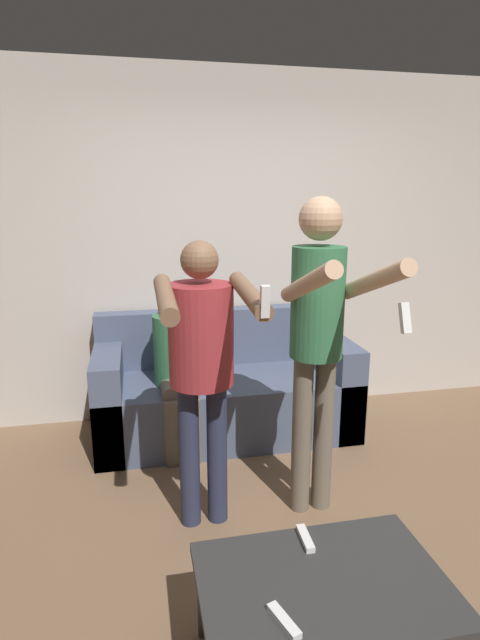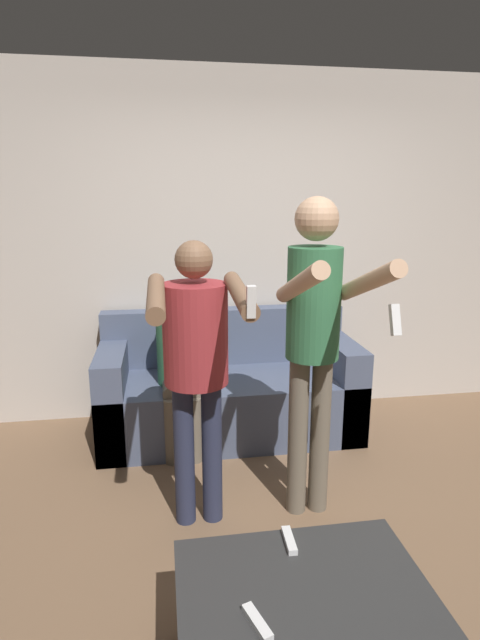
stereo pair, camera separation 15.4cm
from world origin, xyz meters
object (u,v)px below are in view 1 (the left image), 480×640
object	(u,v)px
person_standing_right	(319,326)
person_seated	(177,360)
coffee_table	(323,591)
remote_far	(305,538)
remote_near	(284,621)
person_standing_left	(202,354)
couch	(225,392)

from	to	relation	value
person_standing_right	person_seated	distance (m)	1.23
person_seated	coffee_table	size ratio (longest dim) A/B	1.30
remote_far	person_seated	bearing A→B (deg)	102.16
remote_near	remote_far	xyz separation A→B (m)	(0.20, 0.37, 0.00)
person_standing_left	remote_far	size ratio (longest dim) A/B	10.26
person_seated	remote_near	xyz separation A→B (m)	(0.16, -2.05, -0.22)
couch	person_seated	xyz separation A→B (m)	(-0.37, -0.17, 0.34)
person_standing_right	remote_near	bearing A→B (deg)	-114.47
coffee_table	remote_near	size ratio (longest dim) A/B	5.85
couch	remote_near	size ratio (longest dim) A/B	12.35
couch	remote_near	xyz separation A→B (m)	(-0.20, -2.22, 0.12)
couch	person_standing_left	xyz separation A→B (m)	(-0.31, -1.08, 0.67)
couch	person_standing_left	distance (m)	1.31
person_standing_left	couch	bearing A→B (deg)	74.07
remote_near	remote_far	bearing A→B (deg)	61.42
couch	remote_far	size ratio (longest dim) A/B	12.54
coffee_table	remote_near	world-z (taller)	remote_near
couch	remote_near	bearing A→B (deg)	-95.26
person_standing_left	person_seated	xyz separation A→B (m)	(-0.06, 0.92, -0.33)
coffee_table	person_standing_right	bearing A→B (deg)	71.94
person_standing_right	remote_near	xyz separation A→B (m)	(-0.51, -1.13, -0.67)
person_seated	remote_near	size ratio (longest dim) A/B	7.60
coffee_table	remote_near	xyz separation A→B (m)	(-0.19, -0.15, 0.05)
person_standing_right	coffee_table	size ratio (longest dim) A/B	1.96
person_seated	remote_far	distance (m)	1.74
remote_far	couch	bearing A→B (deg)	89.86
person_standing_left	person_standing_right	world-z (taller)	person_standing_right
coffee_table	remote_far	xyz separation A→B (m)	(0.01, 0.22, 0.05)
person_seated	remote_near	world-z (taller)	person_seated
person_standing_left	remote_far	world-z (taller)	person_standing_left
couch	remote_near	world-z (taller)	couch
person_standing_left	person_seated	world-z (taller)	person_standing_left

